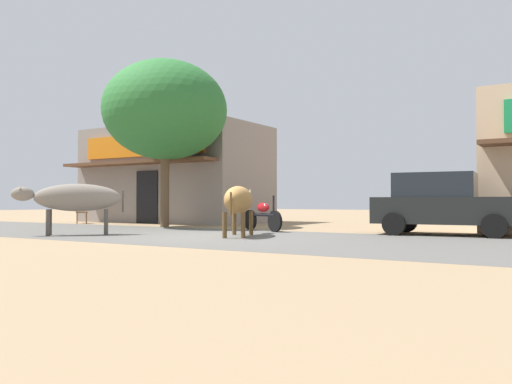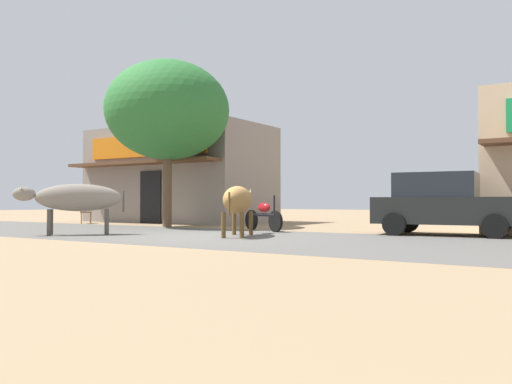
{
  "view_description": "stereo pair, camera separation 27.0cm",
  "coord_description": "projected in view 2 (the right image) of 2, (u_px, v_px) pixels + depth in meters",
  "views": [
    {
      "loc": [
        7.95,
        -10.81,
        0.9
      ],
      "look_at": [
        0.53,
        1.28,
        1.14
      ],
      "focal_mm": 36.85,
      "sensor_mm": 36.0,
      "label": 1
    },
    {
      "loc": [
        8.18,
        -10.67,
        0.9
      ],
      "look_at": [
        0.53,
        1.28,
        1.14
      ],
      "focal_mm": 36.85,
      "sensor_mm": 36.0,
      "label": 2
    }
  ],
  "objects": [
    {
      "name": "ground",
      "position": [
        211.0,
        236.0,
        13.37
      ],
      "size": [
        80.0,
        80.0,
        0.0
      ],
      "primitive_type": "plane",
      "color": "#927757"
    },
    {
      "name": "asphalt_road",
      "position": [
        211.0,
        236.0,
        13.37
      ],
      "size": [
        72.0,
        5.94,
        0.0
      ],
      "primitive_type": "cube",
      "color": "#585652",
      "rests_on": "ground"
    },
    {
      "name": "storefront_left_cafe",
      "position": [
        180.0,
        175.0,
        22.81
      ],
      "size": [
        7.78,
        4.95,
        4.02
      ],
      "color": "gray",
      "rests_on": "ground"
    },
    {
      "name": "roadside_tree",
      "position": [
        168.0,
        111.0,
        18.18
      ],
      "size": [
        4.28,
        4.28,
        5.76
      ],
      "color": "brown",
      "rests_on": "ground"
    },
    {
      "name": "parked_hatchback_car",
      "position": [
        444.0,
        203.0,
        13.81
      ],
      "size": [
        3.79,
        2.11,
        1.64
      ],
      "color": "black",
      "rests_on": "ground"
    },
    {
      "name": "parked_motorcycle",
      "position": [
        264.0,
        215.0,
        15.65
      ],
      "size": [
        1.78,
        0.87,
        1.06
      ],
      "color": "black",
      "rests_on": "ground"
    },
    {
      "name": "cow_near_brown",
      "position": [
        76.0,
        198.0,
        13.87
      ],
      "size": [
        2.16,
        2.31,
        1.35
      ],
      "color": "slate",
      "rests_on": "ground"
    },
    {
      "name": "cow_far_dark",
      "position": [
        238.0,
        200.0,
        13.33
      ],
      "size": [
        1.41,
        2.46,
        1.28
      ],
      "color": "olive",
      "rests_on": "ground"
    },
    {
      "name": "cafe_chair_near_tree",
      "position": [
        84.0,
        211.0,
        20.99
      ],
      "size": [
        0.62,
        0.62,
        0.92
      ],
      "color": "brown",
      "rests_on": "ground"
    }
  ]
}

